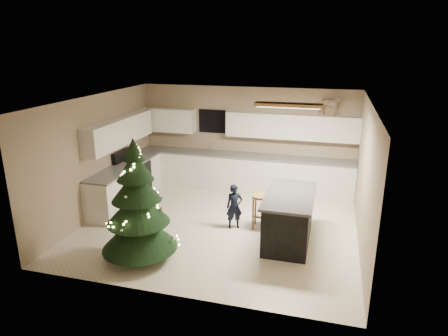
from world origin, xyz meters
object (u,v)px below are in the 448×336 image
Objects in this scene: toddler at (234,207)px; rocking_horse at (329,105)px; christmas_tree at (138,211)px; island at (289,218)px; bar_stool at (261,203)px.

rocking_horse is at bearing 30.34° from toddler.
christmas_tree reaches higher than toddler.
rocking_horse is at bearing 77.99° from island.
bar_stool is 0.33× the size of christmas_tree.
island reaches higher than bar_stool.
christmas_tree is at bearing -151.72° from island.
island is 3.21m from rocking_horse.
rocking_horse reaches higher than christmas_tree.
toddler is (-0.52, -0.14, -0.08)m from bar_stool.
toddler is 3.39m from rocking_horse.
island is 0.78× the size of christmas_tree.
island is 2.80m from christmas_tree.
rocking_horse is at bearing 52.64° from christmas_tree.
bar_stool is 1.17× the size of rocking_horse.
bar_stool is 3.02m from rocking_horse.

